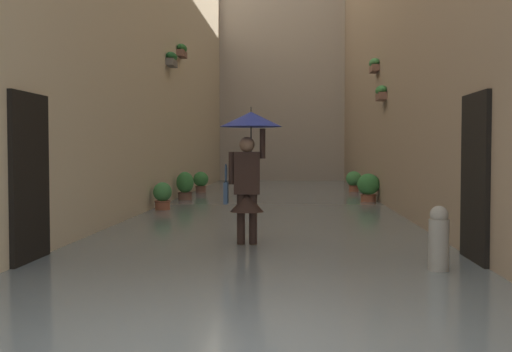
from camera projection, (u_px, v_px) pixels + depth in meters
The scene contains 10 objects.
ground_plane at pixel (273, 207), 16.51m from camera, with size 61.03×61.03×0.00m, color slate.
flood_water at pixel (273, 205), 16.51m from camera, with size 6.40×30.41×0.10m, color slate.
building_facade_far at pixel (282, 63), 29.36m from camera, with size 9.20×1.80×10.95m, color #A89989.
person_wading at pixel (249, 154), 9.39m from camera, with size 0.92×0.92×2.12m.
potted_plant_near_left at pixel (368, 187), 17.10m from camera, with size 0.60×0.60×0.85m.
potted_plant_mid_right at pixel (163, 197), 14.81m from camera, with size 0.43×0.43×0.73m.
potted_plant_near_right at pixel (185, 186), 17.80m from camera, with size 0.49×0.49×0.87m.
potted_plant_mid_left at pixel (354, 181), 21.22m from camera, with size 0.53×0.53×0.77m.
potted_plant_far_right at pixel (201, 182), 20.76m from camera, with size 0.49×0.49×0.77m.
mooring_bollard at pixel (439, 242), 7.35m from camera, with size 0.23×0.23×0.85m.
Camera 1 is at (-0.50, 4.26, 1.50)m, focal length 44.79 mm.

